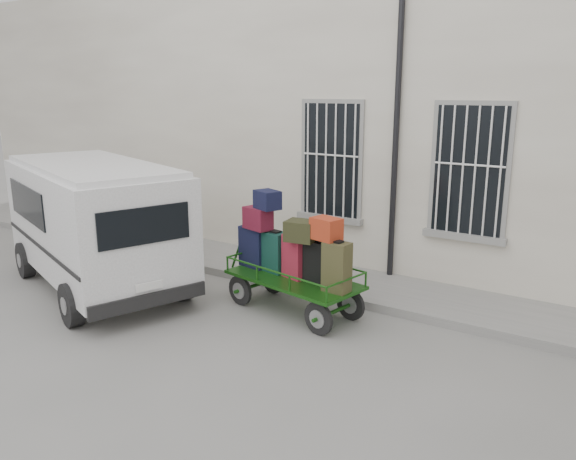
# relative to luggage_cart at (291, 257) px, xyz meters

# --- Properties ---
(ground) EXTENTS (80.00, 80.00, 0.00)m
(ground) POSITION_rel_luggage_cart_xyz_m (-0.16, -0.65, -0.95)
(ground) COLOR slate
(ground) RESTS_ON ground
(building) EXTENTS (24.00, 5.15, 6.00)m
(building) POSITION_rel_luggage_cart_xyz_m (-0.16, 4.85, 2.05)
(building) COLOR #BFB6A3
(building) RESTS_ON ground
(sidewalk) EXTENTS (24.00, 1.70, 0.15)m
(sidewalk) POSITION_rel_luggage_cart_xyz_m (-0.16, 1.55, -0.87)
(sidewalk) COLOR gray
(sidewalk) RESTS_ON ground
(luggage_cart) EXTENTS (2.76, 1.45, 1.98)m
(luggage_cart) POSITION_rel_luggage_cart_xyz_m (0.00, 0.00, 0.00)
(luggage_cart) COLOR black
(luggage_cart) RESTS_ON ground
(van) EXTENTS (5.00, 3.38, 2.34)m
(van) POSITION_rel_luggage_cart_xyz_m (-3.63, -0.99, 0.39)
(van) COLOR silver
(van) RESTS_ON ground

